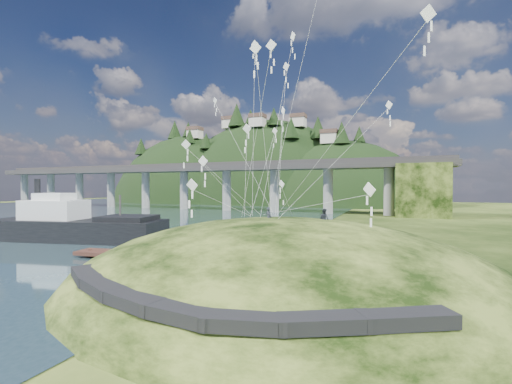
% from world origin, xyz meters
% --- Properties ---
extents(ground, '(320.00, 320.00, 0.00)m').
position_xyz_m(ground, '(0.00, 0.00, 0.00)').
color(ground, black).
rests_on(ground, ground).
extents(water, '(240.00, 240.00, 0.00)m').
position_xyz_m(water, '(-72.00, 30.00, 0.01)').
color(water, '#2D4852').
rests_on(water, ground).
extents(grass_hill, '(36.00, 32.00, 13.00)m').
position_xyz_m(grass_hill, '(8.00, 2.00, -1.50)').
color(grass_hill, black).
rests_on(grass_hill, ground).
extents(footpath, '(22.29, 5.84, 0.83)m').
position_xyz_m(footpath, '(7.46, -9.74, 2.08)').
color(footpath, black).
rests_on(footpath, ground).
extents(bridge, '(160.00, 11.00, 15.00)m').
position_xyz_m(bridge, '(-26.46, 70.07, 9.70)').
color(bridge, '#2D2B2B').
rests_on(bridge, ground).
extents(far_ridge, '(153.00, 70.00, 94.50)m').
position_xyz_m(far_ridge, '(-43.58, 122.17, -7.44)').
color(far_ridge, black).
rests_on(far_ridge, ground).
extents(work_barge, '(25.39, 11.69, 8.59)m').
position_xyz_m(work_barge, '(-25.30, 10.56, 2.15)').
color(work_barge, black).
rests_on(work_barge, ground).
extents(wooden_dock, '(15.60, 4.34, 1.10)m').
position_xyz_m(wooden_dock, '(-7.63, 4.21, 0.48)').
color(wooden_dock, '#371C16').
rests_on(wooden_dock, ground).
extents(kite_flyers, '(5.33, 1.77, 1.75)m').
position_xyz_m(kite_flyers, '(9.52, 3.63, 5.76)').
color(kite_flyers, '#282D36').
rests_on(kite_flyers, ground).
extents(kite_swarm, '(20.56, 15.76, 21.17)m').
position_xyz_m(kite_swarm, '(7.84, 1.61, 14.33)').
color(kite_swarm, white).
rests_on(kite_swarm, ground).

